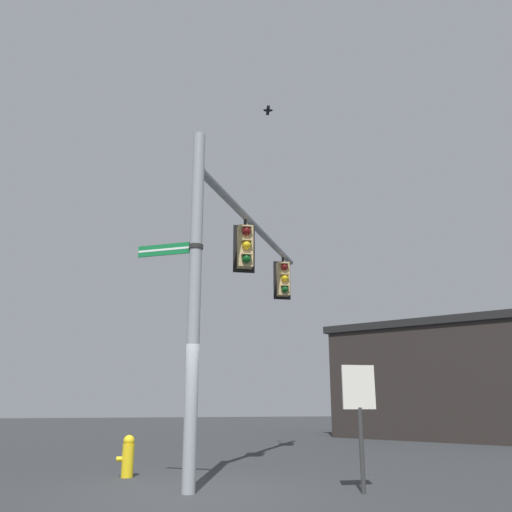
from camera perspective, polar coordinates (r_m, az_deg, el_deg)
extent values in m
plane|color=#2D3033|center=(9.76, -7.37, -24.25)|extent=(80.00, 80.00, 0.00)
cylinder|color=gray|center=(9.81, -6.71, -4.54)|extent=(0.24, 0.24, 6.70)
cylinder|color=gray|center=(13.97, 0.02, 3.15)|extent=(3.81, 6.90, 0.20)
cylinder|color=black|center=(13.08, -1.18, 3.58)|extent=(0.08, 0.08, 0.18)
cube|color=tan|center=(12.89, -1.19, 0.99)|extent=(0.36, 0.30, 1.05)
sphere|color=#590F0F|center=(12.82, -1.04, 2.73)|extent=(0.22, 0.22, 0.22)
cube|color=tan|center=(12.83, -1.02, 3.18)|extent=(0.24, 0.20, 0.03)
sphere|color=yellow|center=(12.72, -1.05, 1.23)|extent=(0.22, 0.22, 0.22)
cube|color=tan|center=(12.73, -1.03, 1.68)|extent=(0.24, 0.20, 0.03)
sphere|color=#0F4C19|center=(12.62, -1.06, -0.29)|extent=(0.22, 0.22, 0.22)
cube|color=tan|center=(12.63, -1.04, 0.16)|extent=(0.24, 0.20, 0.03)
cube|color=black|center=(13.06, -1.32, 0.79)|extent=(0.54, 0.03, 1.22)
cylinder|color=black|center=(16.53, 2.94, -0.45)|extent=(0.08, 0.08, 0.18)
cube|color=tan|center=(16.38, 2.97, -2.53)|extent=(0.36, 0.30, 1.05)
sphere|color=#590F0F|center=(16.29, 3.11, -1.18)|extent=(0.22, 0.22, 0.22)
cube|color=tan|center=(16.29, 3.12, -0.83)|extent=(0.24, 0.20, 0.03)
sphere|color=yellow|center=(16.20, 3.13, -2.38)|extent=(0.22, 0.22, 0.22)
cube|color=tan|center=(16.21, 3.14, -2.03)|extent=(0.24, 0.20, 0.03)
sphere|color=#0F4C19|center=(16.13, 3.15, -3.60)|extent=(0.22, 0.22, 0.22)
cube|color=tan|center=(16.13, 3.16, -3.24)|extent=(0.24, 0.20, 0.03)
cube|color=black|center=(16.54, 2.83, -2.66)|extent=(0.54, 0.03, 1.22)
cube|color=#147238|center=(10.32, -10.01, 0.66)|extent=(0.97, 0.54, 0.22)
cube|color=white|center=(10.31, -10.00, 0.69)|extent=(0.96, 0.52, 0.04)
cylinder|color=#262626|center=(10.03, -6.53, 0.99)|extent=(0.28, 0.28, 0.08)
ellipsoid|color=black|center=(16.37, 1.31, 15.55)|extent=(0.30, 0.14, 0.09)
cube|color=black|center=(16.36, 1.32, 15.61)|extent=(0.14, 0.39, 0.02)
cube|color=black|center=(16.39, 1.31, 15.54)|extent=(0.14, 0.37, 0.12)
cube|color=#282321|center=(23.72, 22.18, -12.68)|extent=(10.46, 10.97, 4.35)
cube|color=maroon|center=(26.45, 23.94, -12.19)|extent=(6.72, 7.55, 0.30)
cube|color=black|center=(23.90, 21.62, -7.13)|extent=(10.87, 11.41, 0.30)
cylinder|color=yellow|center=(11.85, -13.75, -20.77)|extent=(0.24, 0.24, 0.65)
sphere|color=yellow|center=(11.82, -13.63, -18.92)|extent=(0.23, 0.23, 0.23)
cylinder|color=yellow|center=(11.86, -14.62, -20.56)|extent=(0.12, 0.10, 0.10)
cylinder|color=#333333|center=(9.79, 11.41, -19.93)|extent=(0.08, 0.08, 1.40)
cube|color=silver|center=(9.75, 11.08, -13.78)|extent=(0.60, 0.04, 0.76)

